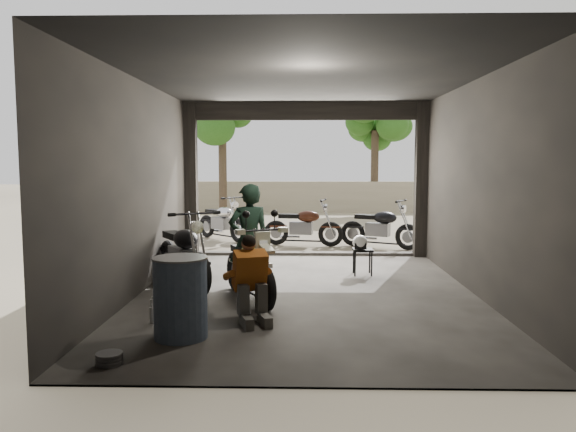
{
  "coord_description": "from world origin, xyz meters",
  "views": [
    {
      "loc": [
        -0.08,
        -8.25,
        1.99
      ],
      "look_at": [
        -0.3,
        0.6,
        1.13
      ],
      "focal_mm": 35.0,
      "sensor_mm": 36.0,
      "label": 1
    }
  ],
  "objects_px": {
    "left_bike": "(183,248)",
    "main_bike": "(249,263)",
    "helmet": "(360,242)",
    "sign_post": "(436,185)",
    "mechanic": "(252,282)",
    "stool": "(363,253)",
    "outside_bike_a": "(222,218)",
    "oil_drum": "(181,299)",
    "outside_bike_b": "(303,223)",
    "rider": "(249,240)",
    "outside_bike_c": "(380,224)"
  },
  "relations": [
    {
      "from": "outside_bike_c",
      "to": "rider",
      "type": "height_order",
      "value": "rider"
    },
    {
      "from": "left_bike",
      "to": "main_bike",
      "type": "bearing_deg",
      "value": -69.6
    },
    {
      "from": "oil_drum",
      "to": "sign_post",
      "type": "height_order",
      "value": "sign_post"
    },
    {
      "from": "outside_bike_a",
      "to": "oil_drum",
      "type": "relative_size",
      "value": 1.79
    },
    {
      "from": "outside_bike_b",
      "to": "oil_drum",
      "type": "height_order",
      "value": "outside_bike_b"
    },
    {
      "from": "outside_bike_c",
      "to": "helmet",
      "type": "distance_m",
      "value": 3.28
    },
    {
      "from": "rider",
      "to": "stool",
      "type": "bearing_deg",
      "value": -158.02
    },
    {
      "from": "oil_drum",
      "to": "stool",
      "type": "bearing_deg",
      "value": 56.03
    },
    {
      "from": "outside_bike_b",
      "to": "outside_bike_c",
      "type": "bearing_deg",
      "value": -89.61
    },
    {
      "from": "outside_bike_a",
      "to": "sign_post",
      "type": "distance_m",
      "value": 5.33
    },
    {
      "from": "outside_bike_a",
      "to": "rider",
      "type": "relative_size",
      "value": 0.99
    },
    {
      "from": "outside_bike_c",
      "to": "rider",
      "type": "xyz_separation_m",
      "value": [
        -2.57,
        -4.69,
        0.27
      ]
    },
    {
      "from": "main_bike",
      "to": "outside_bike_b",
      "type": "relative_size",
      "value": 1.01
    },
    {
      "from": "left_bike",
      "to": "helmet",
      "type": "xyz_separation_m",
      "value": [
        2.89,
        0.91,
        -0.02
      ]
    },
    {
      "from": "stool",
      "to": "outside_bike_a",
      "type": "bearing_deg",
      "value": 125.12
    },
    {
      "from": "main_bike",
      "to": "stool",
      "type": "height_order",
      "value": "main_bike"
    },
    {
      "from": "outside_bike_c",
      "to": "helmet",
      "type": "relative_size",
      "value": 6.13
    },
    {
      "from": "outside_bike_c",
      "to": "mechanic",
      "type": "bearing_deg",
      "value": -174.88
    },
    {
      "from": "outside_bike_c",
      "to": "stool",
      "type": "height_order",
      "value": "outside_bike_c"
    },
    {
      "from": "sign_post",
      "to": "helmet",
      "type": "bearing_deg",
      "value": -130.23
    },
    {
      "from": "outside_bike_c",
      "to": "helmet",
      "type": "xyz_separation_m",
      "value": [
        -0.79,
        -3.18,
        0.03
      ]
    },
    {
      "from": "outside_bike_b",
      "to": "rider",
      "type": "distance_m",
      "value": 5.07
    },
    {
      "from": "helmet",
      "to": "mechanic",
      "type": "bearing_deg",
      "value": -130.36
    },
    {
      "from": "helmet",
      "to": "oil_drum",
      "type": "relative_size",
      "value": 0.29
    },
    {
      "from": "outside_bike_c",
      "to": "sign_post",
      "type": "relative_size",
      "value": 0.75
    },
    {
      "from": "outside_bike_b",
      "to": "mechanic",
      "type": "height_order",
      "value": "outside_bike_b"
    },
    {
      "from": "outside_bike_a",
      "to": "helmet",
      "type": "height_order",
      "value": "outside_bike_a"
    },
    {
      "from": "oil_drum",
      "to": "outside_bike_a",
      "type": "bearing_deg",
      "value": 94.79
    },
    {
      "from": "outside_bike_b",
      "to": "stool",
      "type": "bearing_deg",
      "value": -153.25
    },
    {
      "from": "stool",
      "to": "helmet",
      "type": "height_order",
      "value": "helmet"
    },
    {
      "from": "rider",
      "to": "stool",
      "type": "distance_m",
      "value": 2.44
    },
    {
      "from": "main_bike",
      "to": "helmet",
      "type": "xyz_separation_m",
      "value": [
        1.76,
        1.78,
        0.04
      ]
    },
    {
      "from": "left_bike",
      "to": "oil_drum",
      "type": "xyz_separation_m",
      "value": [
        0.53,
        -2.64,
        -0.16
      ]
    },
    {
      "from": "main_bike",
      "to": "oil_drum",
      "type": "relative_size",
      "value": 1.8
    },
    {
      "from": "main_bike",
      "to": "outside_bike_c",
      "type": "relative_size",
      "value": 1.0
    },
    {
      "from": "oil_drum",
      "to": "sign_post",
      "type": "relative_size",
      "value": 0.42
    },
    {
      "from": "left_bike",
      "to": "outside_bike_a",
      "type": "bearing_deg",
      "value": 59.32
    },
    {
      "from": "left_bike",
      "to": "rider",
      "type": "bearing_deg",
      "value": -60.54
    },
    {
      "from": "outside_bike_a",
      "to": "main_bike",
      "type": "bearing_deg",
      "value": -123.17
    },
    {
      "from": "main_bike",
      "to": "helmet",
      "type": "bearing_deg",
      "value": 20.4
    },
    {
      "from": "outside_bike_c",
      "to": "outside_bike_b",
      "type": "bearing_deg",
      "value": 106.88
    },
    {
      "from": "rider",
      "to": "stool",
      "type": "height_order",
      "value": "rider"
    },
    {
      "from": "outside_bike_c",
      "to": "mechanic",
      "type": "relative_size",
      "value": 1.6
    },
    {
      "from": "main_bike",
      "to": "outside_bike_a",
      "type": "relative_size",
      "value": 1.0
    },
    {
      "from": "sign_post",
      "to": "mechanic",
      "type": "bearing_deg",
      "value": -127.17
    },
    {
      "from": "stool",
      "to": "sign_post",
      "type": "height_order",
      "value": "sign_post"
    },
    {
      "from": "outside_bike_a",
      "to": "outside_bike_b",
      "type": "bearing_deg",
      "value": -69.3
    },
    {
      "from": "oil_drum",
      "to": "outside_bike_b",
      "type": "bearing_deg",
      "value": 78.83
    },
    {
      "from": "outside_bike_a",
      "to": "left_bike",
      "type": "bearing_deg",
      "value": -133.28
    },
    {
      "from": "mechanic",
      "to": "stool",
      "type": "distance_m",
      "value": 3.4
    }
  ]
}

